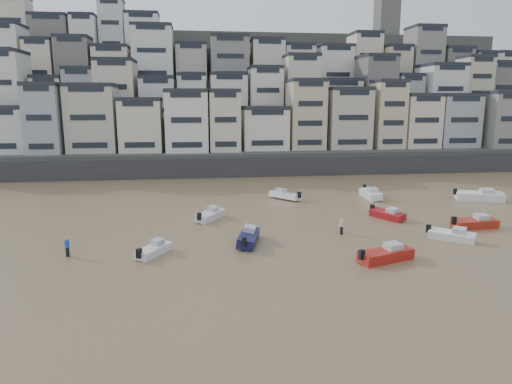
{
  "coord_description": "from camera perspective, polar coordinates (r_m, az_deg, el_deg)",
  "views": [
    {
      "loc": [
        -1.95,
        -16.44,
        13.32
      ],
      "look_at": [
        4.12,
        30.0,
        4.0
      ],
      "focal_mm": 32.0,
      "sensor_mm": 36.0,
      "label": 1
    }
  ],
  "objects": [
    {
      "name": "harbor_wall",
      "position": [
        83.12,
        0.9,
        3.25
      ],
      "size": [
        140.0,
        3.0,
        3.5
      ],
      "primitive_type": "cube",
      "color": "#38383A",
      "rests_on": "ground"
    },
    {
      "name": "hillside",
      "position": [
        122.42,
        0.4,
        11.11
      ],
      "size": [
        141.04,
        66.0,
        50.0
      ],
      "color": "#4C4C47",
      "rests_on": "ground"
    },
    {
      "name": "boat_a",
      "position": [
        40.52,
        15.92,
        -7.26
      ],
      "size": [
        5.83,
        3.53,
        1.51
      ],
      "primitive_type": null,
      "rotation": [
        0.0,
        0.0,
        0.33
      ],
      "color": "#A41C14",
      "rests_on": "ground"
    },
    {
      "name": "boat_b",
      "position": [
        48.47,
        23.29,
        -4.86
      ],
      "size": [
        4.53,
        4.15,
        1.27
      ],
      "primitive_type": null,
      "rotation": [
        0.0,
        0.0,
        -0.7
      ],
      "color": "white",
      "rests_on": "ground"
    },
    {
      "name": "boat_c",
      "position": [
        43.61,
        -0.94,
        -5.51
      ],
      "size": [
        3.09,
        5.72,
        1.49
      ],
      "primitive_type": null,
      "rotation": [
        0.0,
        0.0,
        1.32
      ],
      "color": "#13163E",
      "rests_on": "ground"
    },
    {
      "name": "boat_d",
      "position": [
        54.17,
        25.7,
        -3.33
      ],
      "size": [
        5.41,
        2.01,
        1.45
      ],
      "primitive_type": null,
      "rotation": [
        0.0,
        0.0,
        0.05
      ],
      "color": "#9F2513",
      "rests_on": "ground"
    },
    {
      "name": "boat_e",
      "position": [
        54.81,
        16.1,
        -2.57
      ],
      "size": [
        3.61,
        4.86,
        1.28
      ],
      "primitive_type": null,
      "rotation": [
        0.0,
        0.0,
        -1.07
      ],
      "color": "maroon",
      "rests_on": "ground"
    },
    {
      "name": "boat_f",
      "position": [
        52.56,
        -5.75,
        -2.72
      ],
      "size": [
        4.02,
        5.11,
        1.36
      ],
      "primitive_type": null,
      "rotation": [
        0.0,
        0.0,
        1.02
      ],
      "color": "silver",
      "rests_on": "ground"
    },
    {
      "name": "boat_g",
      "position": [
        69.06,
        26.17,
        -0.26
      ],
      "size": [
        7.03,
        4.2,
        1.82
      ],
      "primitive_type": null,
      "rotation": [
        0.0,
        0.0,
        -0.32
      ],
      "color": "white",
      "rests_on": "ground"
    },
    {
      "name": "boat_h",
      "position": [
        63.3,
        3.65,
        -0.26
      ],
      "size": [
        4.63,
        5.04,
        1.41
      ],
      "primitive_type": null,
      "rotation": [
        0.0,
        0.0,
        2.27
      ],
      "color": "white",
      "rests_on": "ground"
    },
    {
      "name": "boat_i",
      "position": [
        65.77,
        14.13,
        -0.07
      ],
      "size": [
        2.14,
        5.85,
        1.57
      ],
      "primitive_type": null,
      "rotation": [
        0.0,
        0.0,
        -1.61
      ],
      "color": "white",
      "rests_on": "ground"
    },
    {
      "name": "boat_j",
      "position": [
        41.53,
        -12.67,
        -6.88
      ],
      "size": [
        3.43,
        4.43,
        1.18
      ],
      "primitive_type": null,
      "rotation": [
        0.0,
        0.0,
        1.03
      ],
      "color": "white",
      "rests_on": "ground"
    },
    {
      "name": "person_blue",
      "position": [
        43.25,
        -22.54,
        -6.36
      ],
      "size": [
        0.44,
        0.44,
        1.74
      ],
      "primitive_type": null,
      "color": "blue",
      "rests_on": "ground"
    },
    {
      "name": "person_pink",
      "position": [
        47.34,
        10.65,
        -4.19
      ],
      "size": [
        0.44,
        0.44,
        1.74
      ],
      "primitive_type": null,
      "color": "#F8AFB1",
      "rests_on": "ground"
    }
  ]
}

